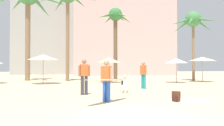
{
  "coord_description": "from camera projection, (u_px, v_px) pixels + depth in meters",
  "views": [
    {
      "loc": [
        -1.45,
        -6.26,
        1.41
      ],
      "look_at": [
        0.17,
        6.81,
        1.64
      ],
      "focal_mm": 35.5,
      "sensor_mm": 36.0,
      "label": 1
    }
  ],
  "objects": [
    {
      "name": "hotel_tower_gray",
      "position": [
        51.0,
        1.0,
        43.99
      ],
      "size": [
        12.48,
        8.98,
        28.92
      ],
      "primitive_type": "cube",
      "color": "#A8A8A3",
      "rests_on": "ground"
    },
    {
      "name": "person_far_left",
      "position": [
        143.0,
        74.0,
        14.32
      ],
      "size": [
        0.39,
        0.57,
        1.77
      ],
      "rotation": [
        0.0,
        0.0,
        3.66
      ],
      "color": "teal",
      "rests_on": "ground"
    },
    {
      "name": "backpack",
      "position": [
        176.0,
        97.0,
        8.95
      ],
      "size": [
        0.34,
        0.35,
        0.42
      ],
      "rotation": [
        0.0,
        0.0,
        3.78
      ],
      "color": "#552E20",
      "rests_on": "ground"
    },
    {
      "name": "cafe_umbrella_2",
      "position": [
        109.0,
        60.0,
        19.71
      ],
      "size": [
        2.16,
        2.16,
        2.25
      ],
      "color": "gray",
      "rests_on": "ground"
    },
    {
      "name": "person_mid_center",
      "position": [
        107.0,
        79.0,
        8.79
      ],
      "size": [
        2.08,
        2.19,
        1.7
      ],
      "rotation": [
        0.0,
        0.0,
        3.92
      ],
      "color": "blue",
      "rests_on": "ground"
    },
    {
      "name": "ground",
      "position": [
        135.0,
        116.0,
        6.36
      ],
      "size": [
        120.0,
        120.0,
        0.0
      ],
      "primitive_type": "plane",
      "color": "#C6B28C"
    },
    {
      "name": "palm_tree_right",
      "position": [
        115.0,
        23.0,
        22.81
      ],
      "size": [
        3.72,
        3.32,
        7.52
      ],
      "color": "brown",
      "rests_on": "ground"
    },
    {
      "name": "palm_tree_center",
      "position": [
        68.0,
        0.0,
        22.08
      ],
      "size": [
        5.9,
        5.35,
        9.64
      ],
      "color": "#896B4C",
      "rests_on": "ground"
    },
    {
      "name": "beach_towel",
      "position": [
        190.0,
        100.0,
        9.26
      ],
      "size": [
        1.94,
        1.51,
        0.01
      ],
      "primitive_type": "cube",
      "rotation": [
        0.0,
        0.0,
        -0.28
      ],
      "color": "white",
      "rests_on": "ground"
    },
    {
      "name": "person_mid_left",
      "position": [
        125.0,
        86.0,
        12.51
      ],
      "size": [
        0.63,
        1.05,
        0.95
      ],
      "rotation": [
        0.0,
        0.0,
        4.44
      ],
      "color": "beige",
      "rests_on": "ground"
    },
    {
      "name": "hotel_pink",
      "position": [
        122.0,
        24.0,
        39.51
      ],
      "size": [
        16.68,
        8.93,
        18.11
      ],
      "primitive_type": "cube",
      "color": "beige",
      "rests_on": "ground"
    },
    {
      "name": "palm_tree_left",
      "position": [
        27.0,
        0.0,
        22.93
      ],
      "size": [
        7.77,
        7.16,
        10.19
      ],
      "color": "#896B4C",
      "rests_on": "ground"
    },
    {
      "name": "cafe_umbrella_0",
      "position": [
        176.0,
        61.0,
        19.62
      ],
      "size": [
        2.03,
        2.03,
        2.17
      ],
      "color": "gray",
      "rests_on": "ground"
    },
    {
      "name": "palm_tree_far_left",
      "position": [
        193.0,
        23.0,
        22.48
      ],
      "size": [
        4.82,
        4.54,
        7.05
      ],
      "color": "#896B4C",
      "rests_on": "ground"
    },
    {
      "name": "cafe_umbrella_3",
      "position": [
        202.0,
        59.0,
        20.74
      ],
      "size": [
        2.49,
        2.49,
        2.35
      ],
      "color": "gray",
      "rests_on": "ground"
    },
    {
      "name": "cafe_umbrella_1",
      "position": [
        43.0,
        57.0,
        18.22
      ],
      "size": [
        2.51,
        2.51,
        2.43
      ],
      "color": "gray",
      "rests_on": "ground"
    },
    {
      "name": "person_mid_right",
      "position": [
        84.0,
        75.0,
        11.19
      ],
      "size": [
        0.61,
        0.3,
        1.8
      ],
      "rotation": [
        0.0,
        0.0,
        1.8
      ],
      "color": "#3D3D42",
      "rests_on": "ground"
    }
  ]
}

